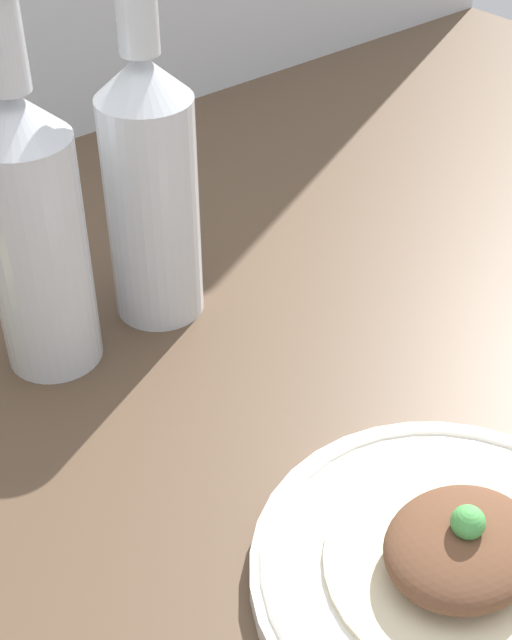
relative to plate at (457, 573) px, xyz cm
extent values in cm
cube|color=brown|center=(-5.08, 16.29, -2.92)|extent=(180.00, 110.00, 4.00)
cylinder|color=silver|center=(0.00, 0.00, -0.20)|extent=(25.43, 25.43, 1.44)
torus|color=silver|center=(0.00, 0.00, 0.31)|extent=(24.41, 24.41, 1.01)
cylinder|color=beige|center=(0.00, 0.00, 0.72)|extent=(16.44, 16.44, 0.40)
ellipsoid|color=brown|center=(0.00, 0.00, 2.55)|extent=(10.20, 8.67, 3.26)
sphere|color=#4CA34C|center=(0.00, 0.00, 4.79)|extent=(2.05, 2.05, 2.05)
cylinder|color=silver|center=(-7.81, 35.18, 8.68)|extent=(7.52, 7.52, 19.20)
cone|color=silver|center=(-7.81, 35.18, 19.97)|extent=(7.52, 7.52, 3.38)
cylinder|color=silver|center=(-7.81, 35.18, 25.08)|extent=(3.01, 3.01, 6.83)
cylinder|color=silver|center=(2.48, 35.18, 8.68)|extent=(7.52, 7.52, 19.20)
cone|color=silver|center=(2.48, 35.18, 19.97)|extent=(7.52, 7.52, 3.38)
cylinder|color=silver|center=(2.48, 35.18, 25.08)|extent=(3.01, 3.01, 6.83)
camera|label=1|loc=(-30.91, -17.96, 45.51)|focal=50.00mm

